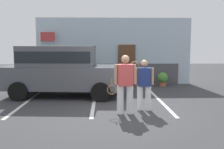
{
  "coord_description": "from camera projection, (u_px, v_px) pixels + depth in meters",
  "views": [
    {
      "loc": [
        -0.57,
        -7.65,
        2.11
      ],
      "look_at": [
        -0.27,
        1.2,
        1.05
      ],
      "focal_mm": 40.31,
      "sensor_mm": 36.0,
      "label": 1
    }
  ],
  "objects": [
    {
      "name": "parking_stripe_1",
      "position": [
        94.0,
        102.0,
        9.31
      ],
      "size": [
        0.12,
        4.4,
        0.01
      ],
      "primitive_type": "cube",
      "color": "silver",
      "rests_on": "ground_plane"
    },
    {
      "name": "potted_plant_by_porch",
      "position": [
        163.0,
        79.0,
        12.77
      ],
      "size": [
        0.54,
        0.54,
        0.71
      ],
      "color": "#9E5638",
      "rests_on": "ground_plane"
    },
    {
      "name": "tennis_player_woman",
      "position": [
        144.0,
        84.0,
        8.02
      ],
      "size": [
        0.74,
        0.31,
        1.62
      ],
      "rotation": [
        0.0,
        0.0,
        3.0
      ],
      "color": "white",
      "rests_on": "ground_plane"
    },
    {
      "name": "tennis_player_man",
      "position": [
        125.0,
        84.0,
        7.61
      ],
      "size": [
        0.92,
        0.3,
        1.79
      ],
      "rotation": [
        0.0,
        0.0,
        3.19
      ],
      "color": "white",
      "rests_on": "ground_plane"
    },
    {
      "name": "parked_suv",
      "position": [
        62.0,
        68.0,
        10.22
      ],
      "size": [
        4.73,
        2.44,
        2.05
      ],
      "rotation": [
        0.0,
        0.0,
        -0.07
      ],
      "color": "#4C4F54",
      "rests_on": "ground_plane"
    },
    {
      "name": "house_frontage",
      "position": [
        114.0,
        53.0,
        13.39
      ],
      "size": [
        8.12,
        0.4,
        3.5
      ],
      "color": "silver",
      "rests_on": "ground_plane"
    },
    {
      "name": "parking_stripe_2",
      "position": [
        161.0,
        101.0,
        9.4
      ],
      "size": [
        0.12,
        4.4,
        0.01
      ],
      "primitive_type": "cube",
      "color": "silver",
      "rests_on": "ground_plane"
    },
    {
      "name": "parking_stripe_0",
      "position": [
        26.0,
        102.0,
        9.23
      ],
      "size": [
        0.12,
        4.4,
        0.01
      ],
      "primitive_type": "cube",
      "color": "silver",
      "rests_on": "ground_plane"
    },
    {
      "name": "flag_pole",
      "position": [
        44.0,
        48.0,
        12.84
      ],
      "size": [
        0.8,
        0.12,
        2.79
      ],
      "color": "silver",
      "rests_on": "ground_plane"
    },
    {
      "name": "ground_plane",
      "position": [
        122.0,
        112.0,
        7.86
      ],
      "size": [
        40.0,
        40.0,
        0.0
      ],
      "primitive_type": "plane",
      "color": "#38383A"
    }
  ]
}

